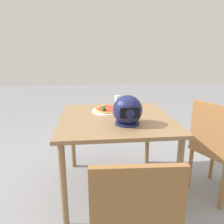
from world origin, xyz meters
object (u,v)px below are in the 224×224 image
at_px(pizza, 109,109).
at_px(motorcycle_helmet, 128,111).
at_px(chair_side, 215,146).
at_px(drinking_glass, 118,101).
at_px(dining_table, 116,126).

distance_m(pizza, motorcycle_helmet, 0.42).
bearing_deg(motorcycle_helmet, pizza, -73.96).
bearing_deg(motorcycle_helmet, chair_side, -179.32).
relative_size(drinking_glass, chair_side, 0.13).
xyz_separation_m(dining_table, motorcycle_helmet, (-0.07, 0.21, 0.20)).
xyz_separation_m(dining_table, pizza, (0.04, -0.18, 0.11)).
bearing_deg(drinking_glass, chair_side, 141.89).
relative_size(motorcycle_helmet, drinking_glass, 2.11).
relative_size(dining_table, pizza, 3.65).
distance_m(drinking_glass, chair_side, 1.05).
height_order(drinking_glass, chair_side, chair_side).
height_order(motorcycle_helmet, chair_side, motorcycle_helmet).
bearing_deg(chair_side, motorcycle_helmet, 0.68).
distance_m(motorcycle_helmet, drinking_glass, 0.63).
distance_m(dining_table, motorcycle_helmet, 0.30).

